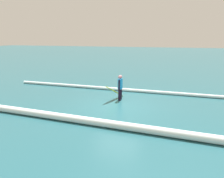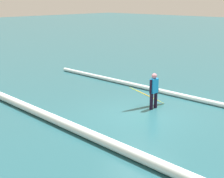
# 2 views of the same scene
# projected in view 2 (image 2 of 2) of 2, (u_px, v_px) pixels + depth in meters

# --- Properties ---
(ground_plane) EXTENTS (135.63, 135.63, 0.00)m
(ground_plane) POSITION_uv_depth(u_px,v_px,m) (141.00, 115.00, 13.26)
(ground_plane) COLOR #20525B
(surfer) EXTENTS (0.22, 0.57, 1.48)m
(surfer) POSITION_uv_depth(u_px,v_px,m) (154.00, 89.00, 13.83)
(surfer) COLOR black
(surfer) RESTS_ON ground_plane
(surfboard) EXTENTS (0.77, 1.80, 1.00)m
(surfboard) POSITION_uv_depth(u_px,v_px,m) (147.00, 96.00, 14.14)
(surfboard) COLOR yellow
(surfboard) RESTS_ON ground_plane
(wave_crest_foreground) EXTENTS (21.05, 0.32, 0.21)m
(wave_crest_foreground) POSITION_uv_depth(u_px,v_px,m) (222.00, 105.00, 14.17)
(wave_crest_foreground) COLOR white
(wave_crest_foreground) RESTS_ON ground_plane
(wave_crest_midground) EXTENTS (25.20, 1.44, 0.32)m
(wave_crest_midground) POSITION_uv_depth(u_px,v_px,m) (60.00, 122.00, 12.06)
(wave_crest_midground) COLOR white
(wave_crest_midground) RESTS_ON ground_plane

